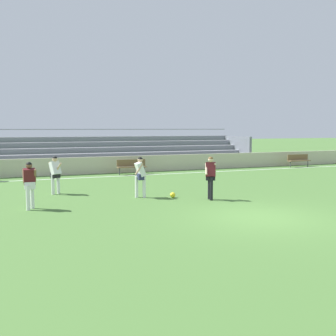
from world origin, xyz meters
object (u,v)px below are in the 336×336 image
object	(u,v)px
player_white_deep_cover	(140,173)
bleacher_stand	(83,152)
player_dark_challenging	(211,174)
player_white_on_ball	(55,172)
bench_near_bin	(132,165)
bench_far_left	(299,159)
player_dark_overlapping	(30,181)
soccer_ball	(173,195)

from	to	relation	value
player_white_deep_cover	bleacher_stand	bearing A→B (deg)	91.02
player_dark_challenging	player_white_on_ball	distance (m)	6.59
bench_near_bin	player_dark_challenging	distance (m)	9.51
bleacher_stand	bench_near_bin	distance (m)	4.47
bench_far_left	bench_near_bin	bearing A→B (deg)	180.00
bleacher_stand	player_dark_overlapping	xyz separation A→B (m)	(-4.05, -12.64, -0.20)
bench_near_bin	player_dark_overlapping	xyz separation A→B (m)	(-6.29, -8.83, 0.43)
bench_far_left	player_white_deep_cover	size ratio (longest dim) A/B	1.09
player_dark_challenging	soccer_ball	bearing A→B (deg)	140.64
bleacher_stand	soccer_ball	distance (m)	12.46
player_white_deep_cover	soccer_ball	xyz separation A→B (m)	(1.20, -0.52, -0.87)
bench_far_left	player_dark_challenging	bearing A→B (deg)	-142.24
player_dark_challenging	bleacher_stand	bearing A→B (deg)	101.08
bench_near_bin	player_dark_overlapping	size ratio (longest dim) A/B	1.09
player_dark_challenging	soccer_ball	distance (m)	1.79
player_white_deep_cover	player_dark_overlapping	bearing A→B (deg)	-168.99
player_dark_overlapping	soccer_ball	size ratio (longest dim) A/B	7.49
player_dark_challenging	player_dark_overlapping	xyz separation A→B (m)	(-6.66, 0.66, -0.04)
player_white_deep_cover	player_dark_overlapping	xyz separation A→B (m)	(-4.26, -0.83, -0.01)
player_white_on_ball	soccer_ball	size ratio (longest dim) A/B	7.37
player_dark_challenging	bench_near_bin	bearing A→B (deg)	92.23
bench_near_bin	player_white_on_ball	bearing A→B (deg)	-131.19
bench_near_bin	bench_far_left	distance (m)	12.62
bleacher_stand	player_dark_overlapping	size ratio (longest dim) A/B	14.64
bleacher_stand	bench_far_left	distance (m)	15.35
bleacher_stand	soccer_ball	bearing A→B (deg)	-83.46
bench_near_bin	player_dark_challenging	xyz separation A→B (m)	(0.37, -9.49, 0.47)
player_dark_overlapping	soccer_ball	distance (m)	5.54
bench_far_left	player_dark_challenging	world-z (taller)	player_dark_challenging
bench_far_left	player_dark_challenging	xyz separation A→B (m)	(-12.25, -9.49, 0.47)
bleacher_stand	player_dark_overlapping	world-z (taller)	bleacher_stand
bench_far_left	player_dark_overlapping	size ratio (longest dim) A/B	1.09
bench_near_bin	player_white_on_ball	distance (m)	7.77
bench_near_bin	soccer_ball	bearing A→B (deg)	-95.52
bench_near_bin	player_dark_overlapping	world-z (taller)	player_dark_overlapping
player_dark_challenging	player_white_on_ball	xyz separation A→B (m)	(-5.48, 3.65, -0.06)
soccer_ball	bench_near_bin	bearing A→B (deg)	84.48
player_white_deep_cover	soccer_ball	world-z (taller)	player_white_deep_cover
bench_near_bin	bench_far_left	size ratio (longest dim) A/B	1.00
player_dark_challenging	player_dark_overlapping	size ratio (longest dim) A/B	1.03
bleacher_stand	player_dark_challenging	world-z (taller)	bleacher_stand
player_dark_challenging	player_white_deep_cover	bearing A→B (deg)	148.05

